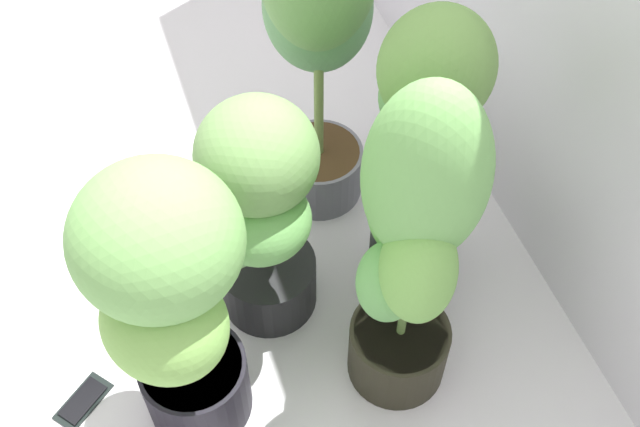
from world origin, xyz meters
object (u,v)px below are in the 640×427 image
(potted_plant_front_right, at_px, (170,292))
(potted_plant_back_left, at_px, (318,22))
(potted_plant_back_right, at_px, (413,244))
(potted_plant_back_center, at_px, (426,138))
(potted_plant_center, at_px, (258,204))
(cell_phone, at_px, (83,401))

(potted_plant_front_right, xyz_separation_m, potted_plant_back_left, (-0.59, 0.50, 0.08))
(potted_plant_back_right, bearing_deg, potted_plant_back_center, 151.25)
(potted_plant_center, xyz_separation_m, potted_plant_back_left, (-0.35, 0.26, 0.18))
(potted_plant_back_center, distance_m, potted_plant_back_left, 0.41)
(potted_plant_back_center, distance_m, potted_plant_center, 0.40)
(potted_plant_back_center, distance_m, potted_plant_back_right, 0.29)
(potted_plant_center, bearing_deg, potted_plant_front_right, -44.52)
(potted_plant_center, bearing_deg, potted_plant_back_center, 84.49)
(potted_plant_front_right, bearing_deg, potted_plant_back_right, 83.83)
(cell_phone, bearing_deg, potted_plant_back_center, 57.48)
(potted_plant_back_right, bearing_deg, cell_phone, -101.29)
(potted_plant_back_center, bearing_deg, potted_plant_back_left, -162.67)
(potted_plant_back_center, distance_m, potted_plant_front_right, 0.65)
(potted_plant_back_center, xyz_separation_m, potted_plant_back_left, (-0.39, -0.12, 0.06))
(potted_plant_front_right, bearing_deg, potted_plant_back_left, 139.72)
(potted_plant_back_right, distance_m, potted_plant_front_right, 0.48)
(potted_plant_back_center, height_order, potted_plant_back_right, potted_plant_back_right)
(potted_plant_back_right, xyz_separation_m, potted_plant_front_right, (-0.05, -0.48, -0.01))
(potted_plant_front_right, relative_size, cell_phone, 5.23)
(potted_plant_back_center, relative_size, potted_plant_back_right, 0.91)
(potted_plant_center, xyz_separation_m, cell_phone, (0.14, -0.50, -0.39))
(potted_plant_back_center, bearing_deg, potted_plant_back_right, -28.75)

